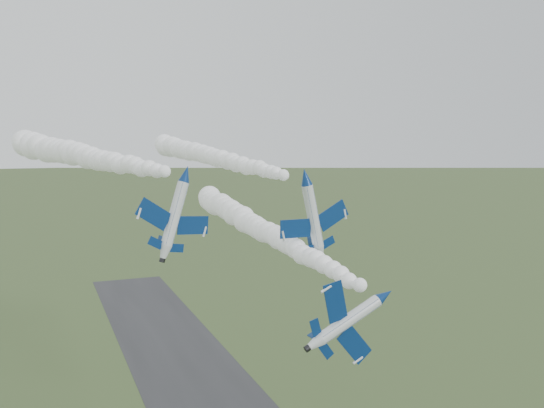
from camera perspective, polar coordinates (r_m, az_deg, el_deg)
The scene contains 6 objects.
jet_lead at distance 71.34m, azimuth 10.62°, elevation -8.46°, with size 4.69×12.45×9.30m.
smoke_trail_jet_lead at distance 104.98m, azimuth -0.98°, elevation -2.37°, with size 4.99×71.74×4.99m, color white, non-canonical shape.
jet_pair_left at distance 82.72m, azimuth -8.08°, elevation 2.83°, with size 10.84×13.25×4.39m.
smoke_trail_jet_pair_left at distance 114.75m, azimuth -17.63°, elevation 4.38°, with size 5.56×65.50×5.56m, color white, non-canonical shape.
jet_pair_right at distance 88.64m, azimuth 3.20°, elevation 2.58°, with size 11.98×14.53×4.23m.
smoke_trail_jet_pair_right at distance 117.90m, azimuth -5.69°, elevation 4.43°, with size 4.50×58.36×4.50m, color white, non-canonical shape.
Camera 1 is at (-30.44, -61.56, 52.17)m, focal length 40.00 mm.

